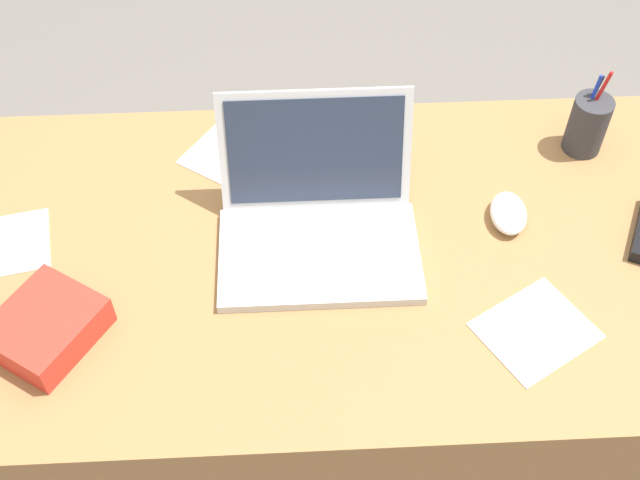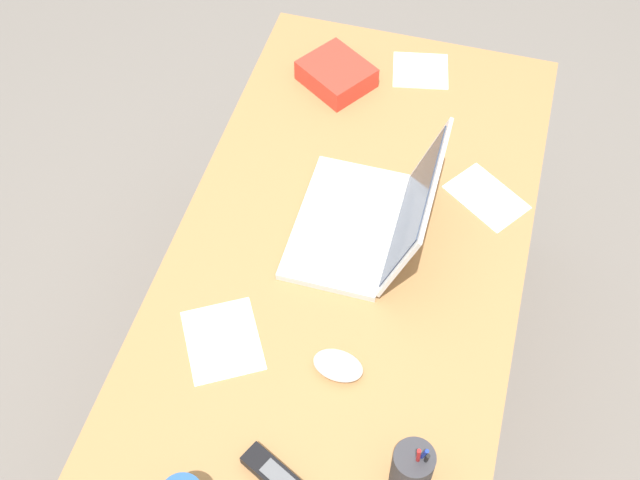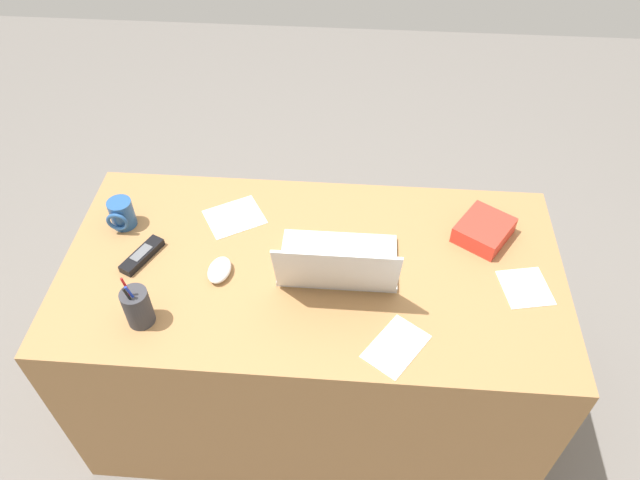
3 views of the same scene
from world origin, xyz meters
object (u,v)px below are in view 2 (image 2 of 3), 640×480
at_px(cordless_phone, 279,479).
at_px(pen_holder, 412,469).
at_px(computer_mouse, 338,366).
at_px(laptop, 368,219).
at_px(snack_bag, 336,74).

xyz_separation_m(cordless_phone, pen_holder, (-0.06, 0.23, 0.05)).
bearing_deg(computer_mouse, pen_holder, 51.22).
relative_size(cordless_phone, pen_holder, 0.87).
xyz_separation_m(computer_mouse, pen_holder, (0.18, 0.18, 0.04)).
bearing_deg(cordless_phone, computer_mouse, 169.66).
distance_m(computer_mouse, pen_holder, 0.26).
distance_m(laptop, pen_holder, 0.57).
bearing_deg(snack_bag, cordless_phone, 9.27).
bearing_deg(snack_bag, computer_mouse, 15.16).
xyz_separation_m(computer_mouse, snack_bag, (-0.79, -0.21, 0.01)).
xyz_separation_m(laptop, snack_bag, (-0.45, -0.19, -0.02)).
height_order(cordless_phone, snack_bag, snack_bag).
distance_m(computer_mouse, snack_bag, 0.82).
xyz_separation_m(laptop, cordless_phone, (0.59, -0.02, -0.04)).
distance_m(pen_holder, snack_bag, 1.05).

